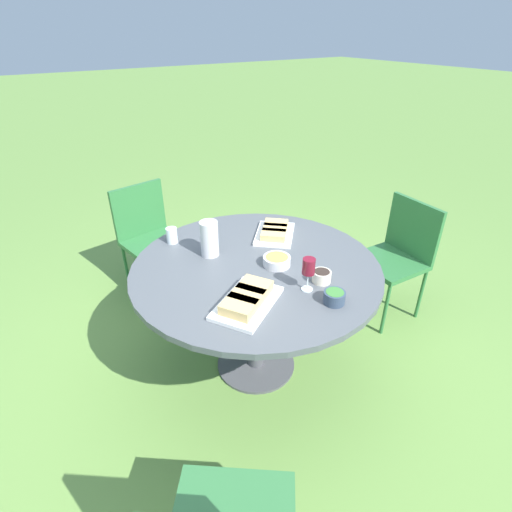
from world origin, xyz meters
The scene contains 12 objects.
ground_plane centered at (0.00, 0.00, 0.00)m, with size 40.00×40.00×0.00m, color #668E42.
dining_table centered at (0.00, 0.00, 0.68)m, with size 1.42×1.42×0.78m.
chair_near_right centered at (-0.06, -1.22, 0.52)m, with size 0.46×0.44×0.89m.
chair_far_back centered at (1.24, 0.21, 0.52)m, with size 0.49×0.50×0.89m.
water_pitcher centered at (0.25, 0.16, 0.89)m, with size 0.12×0.11×0.21m.
wine_glass centered at (-0.35, -0.09, 0.91)m, with size 0.07×0.07×0.18m.
platter_bread_main centered at (0.24, -0.30, 0.81)m, with size 0.40×0.40×0.06m.
platter_charcuterie centered at (-0.29, 0.24, 0.81)m, with size 0.40×0.45×0.07m.
bowl_fries centered at (-0.06, -0.10, 0.81)m, with size 0.16×0.16×0.06m.
bowl_salad centered at (-0.50, -0.13, 0.82)m, with size 0.11×0.11×0.06m.
bowl_olives centered at (-0.33, -0.20, 0.81)m, with size 0.10×0.10×0.06m.
cup_water_near centered at (0.52, 0.29, 0.83)m, with size 0.07×0.07×0.10m.
Camera 1 is at (-1.62, 1.06, 1.98)m, focal length 28.00 mm.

